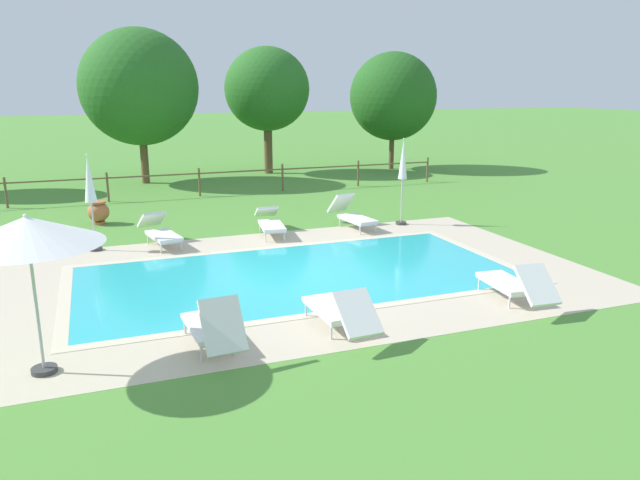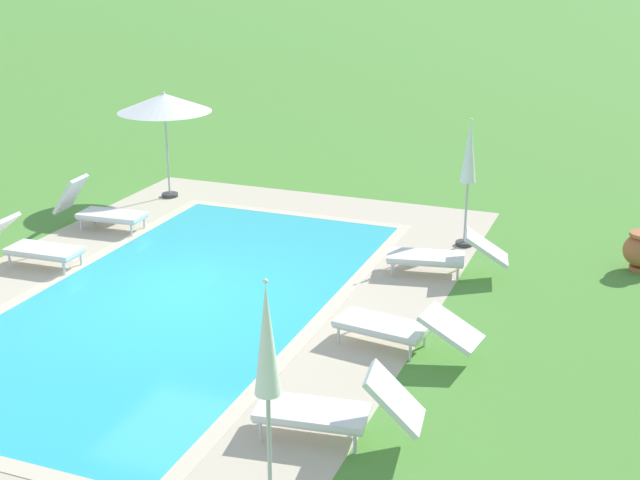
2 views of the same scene
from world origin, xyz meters
name	(u,v)px [view 1 (image 1 of 2)]	position (x,y,z in m)	size (l,w,h in m)	color
ground_plane	(298,275)	(0.00, 0.00, 0.00)	(160.00, 160.00, 0.00)	#518E38
pool_deck_paving	(298,274)	(0.00, 0.00, 0.00)	(12.67, 7.93, 0.01)	beige
swimming_pool_water	(298,274)	(0.00, 0.00, 0.01)	(9.25, 4.51, 0.01)	#2DB7C6
pool_coping_rim	(298,274)	(0.00, 0.00, 0.01)	(9.73, 4.99, 0.01)	beige
sun_lounger_north_near_steps	(160,231)	(-2.52, 3.66, 0.37)	(0.98, 2.10, 0.80)	white
sun_lounger_north_mid	(515,284)	(3.28, -3.10, 0.38)	(0.78, 2.02, 0.88)	white
sun_lounger_north_far	(352,215)	(2.92, 3.72, 0.39)	(0.85, 1.98, 0.93)	white
sun_lounger_north_end	(212,327)	(-2.49, -3.23, 0.40)	(0.73, 1.85, 1.02)	white
sun_lounger_south_near_corner	(270,222)	(0.46, 3.79, 0.35)	(0.87, 2.14, 0.71)	white
sun_lounger_south_mid	(339,310)	(-0.37, -3.20, 0.38)	(0.68, 2.00, 0.86)	white
patio_umbrella_open_foreground	(27,232)	(-4.92, -3.10, 2.09)	(2.02, 2.02, 2.34)	#383838
patio_umbrella_closed_row_west	(403,167)	(4.44, 3.58, 1.71)	(0.32, 0.32, 2.54)	#383838
patio_umbrella_closed_row_mid_west	(90,186)	(-4.11, 3.69, 1.64)	(0.32, 0.32, 2.42)	#383838
terracotta_urn_near_fence	(98,212)	(-3.97, 6.80, 0.37)	(0.62, 0.62, 0.69)	#B7663D
perimeter_fence	(199,178)	(-0.35, 10.44, 0.69)	(19.47, 0.08, 1.05)	brown
tree_far_west	(393,96)	(9.81, 14.68, 3.49)	(4.16, 4.16, 5.58)	brown
tree_centre	(267,89)	(3.74, 15.41, 3.83)	(3.86, 3.86, 5.73)	brown
tree_east_mid	(139,87)	(-1.95, 14.38, 3.93)	(4.77, 4.77, 6.29)	brown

